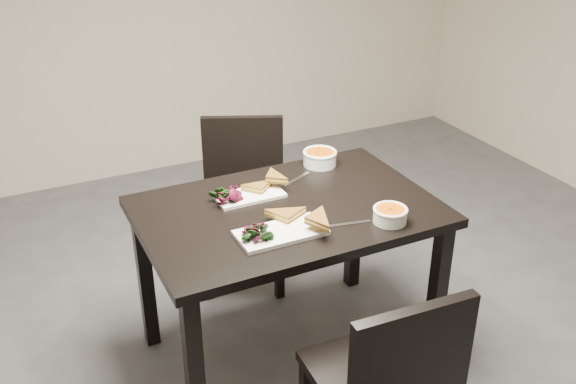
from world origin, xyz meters
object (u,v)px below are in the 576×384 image
at_px(table, 288,228).
at_px(soup_bowl_far, 320,157).
at_px(plate_near, 281,233).
at_px(chair_near, 389,379).
at_px(chair_far, 243,191).
at_px(plate_far, 250,196).
at_px(soup_bowl_near, 390,214).

bearing_deg(table, soup_bowl_far, 44.57).
bearing_deg(table, plate_near, -123.05).
height_order(chair_near, soup_bowl_far, chair_near).
xyz_separation_m(chair_far, plate_far, (-0.19, -0.56, 0.27)).
height_order(table, chair_near, chair_near).
distance_m(plate_near, soup_bowl_near, 0.44).
height_order(plate_near, soup_bowl_far, soup_bowl_far).
bearing_deg(soup_bowl_far, plate_near, -131.33).
bearing_deg(plate_near, chair_far, 76.97).
relative_size(chair_near, plate_far, 2.99).
xyz_separation_m(table, chair_far, (0.09, 0.71, -0.17)).
bearing_deg(chair_near, chair_far, 89.35).
distance_m(chair_far, soup_bowl_far, 0.55).
distance_m(table, chair_near, 0.79).
bearing_deg(plate_near, soup_bowl_near, -12.98).
bearing_deg(chair_far, table, -72.95).
distance_m(table, chair_far, 0.73).
distance_m(table, plate_far, 0.21).
distance_m(chair_far, plate_far, 0.65).
height_order(chair_far, soup_bowl_near, chair_far).
xyz_separation_m(soup_bowl_near, plate_far, (-0.41, 0.43, -0.03)).
height_order(table, soup_bowl_far, soup_bowl_far).
relative_size(plate_near, soup_bowl_far, 2.13).
distance_m(plate_near, soup_bowl_far, 0.66).
relative_size(table, chair_far, 1.41).
distance_m(plate_far, soup_bowl_far, 0.45).
relative_size(chair_near, soup_bowl_near, 6.21).
xyz_separation_m(plate_far, soup_bowl_far, (0.42, 0.16, 0.03)).
distance_m(chair_near, soup_bowl_near, 0.66).
height_order(chair_near, soup_bowl_near, chair_near).
bearing_deg(plate_near, chair_near, -79.35).
relative_size(chair_far, soup_bowl_near, 6.21).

